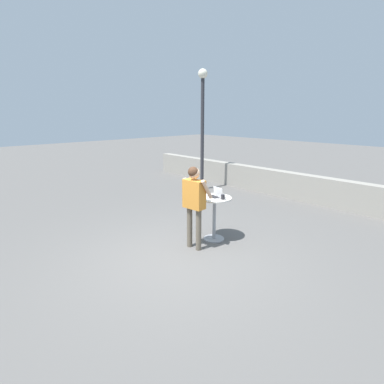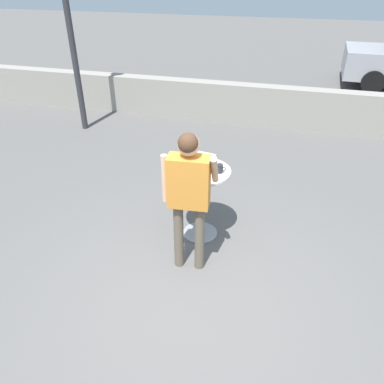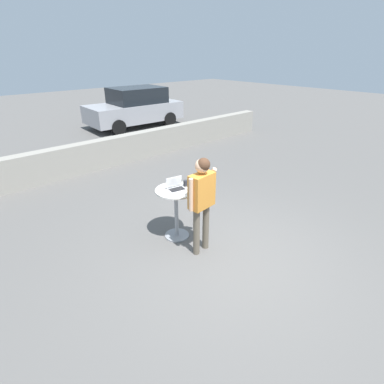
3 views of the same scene
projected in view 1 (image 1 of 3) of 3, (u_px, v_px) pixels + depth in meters
name	position (u px, v px, depth m)	size (l,w,h in m)	color
ground_plane	(181.00, 259.00, 5.64)	(50.00, 50.00, 0.00)	#5B5956
pavement_kerb	(315.00, 190.00, 9.10)	(14.63, 0.35, 0.84)	gray
cafe_table	(214.00, 211.00, 6.39)	(0.72, 0.72, 0.95)	gray
laptop	(215.00, 195.00, 6.30)	(0.34, 0.29, 0.21)	silver
coffee_mug	(223.00, 197.00, 6.14)	(0.12, 0.08, 0.10)	#232328
standing_person	(194.00, 197.00, 5.85)	(0.58, 0.40, 1.69)	brown
street_lamp	(202.00, 114.00, 10.19)	(0.32, 0.32, 4.10)	#2D2D33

